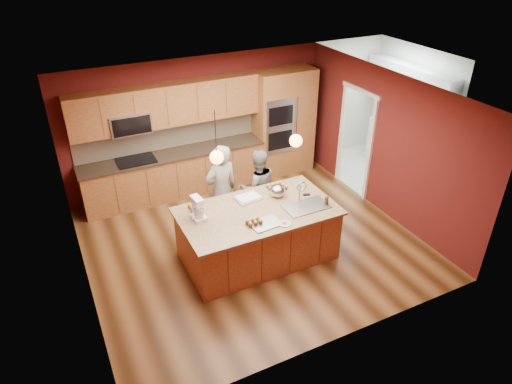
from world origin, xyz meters
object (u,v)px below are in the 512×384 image
island (259,233)px  person_left (221,190)px  stand_mixer (198,210)px  person_right (258,188)px  mixing_bowl (277,191)px

island → person_left: person_left is taller
person_left → stand_mixer: bearing=39.7°
island → person_left: bearing=104.5°
person_right → mixing_bowl: 0.77m
stand_mixer → mixing_bowl: stand_mixer is taller
person_left → mixing_bowl: (0.72, -0.71, 0.17)m
person_left → person_right: 0.72m
mixing_bowl → island: bearing=-152.4°
stand_mixer → island: bearing=-17.5°
person_right → stand_mixer: person_right is taller
stand_mixer → mixing_bowl: bearing=-3.7°
person_right → stand_mixer: bearing=36.3°
island → mixing_bowl: (0.48, 0.25, 0.56)m
person_right → mixing_bowl: (0.02, -0.71, 0.30)m
stand_mixer → mixing_bowl: 1.43m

